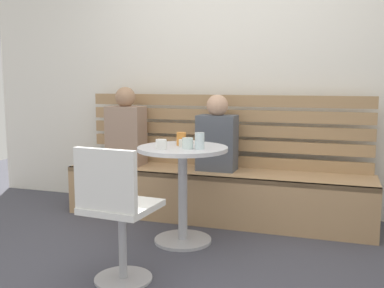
{
  "coord_description": "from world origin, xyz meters",
  "views": [
    {
      "loc": [
        1.04,
        -2.56,
        1.23
      ],
      "look_at": [
        -0.04,
        0.66,
        0.75
      ],
      "focal_mm": 41.89,
      "sensor_mm": 36.0,
      "label": 1
    }
  ],
  "objects_px": {
    "cafe_table": "(183,176)",
    "plate_small": "(186,142)",
    "person_adult": "(126,130)",
    "cup_espresso_small": "(183,143)",
    "cup_glass_tall": "(200,141)",
    "cup_tumbler_orange": "(181,139)",
    "booth_bench": "(215,195)",
    "person_child_left": "(217,137)",
    "cup_ceramic_white": "(161,144)",
    "cup_glass_short": "(188,143)",
    "white_chair": "(116,210)"
  },
  "relations": [
    {
      "from": "booth_bench",
      "to": "cup_espresso_small",
      "type": "bearing_deg",
      "value": -97.51
    },
    {
      "from": "cup_glass_tall",
      "to": "cup_tumbler_orange",
      "type": "bearing_deg",
      "value": 144.12
    },
    {
      "from": "cup_glass_tall",
      "to": "booth_bench",
      "type": "bearing_deg",
      "value": 95.87
    },
    {
      "from": "person_child_left",
      "to": "cup_tumbler_orange",
      "type": "height_order",
      "value": "person_child_left"
    },
    {
      "from": "person_adult",
      "to": "cup_glass_tall",
      "type": "bearing_deg",
      "value": -37.3
    },
    {
      "from": "cup_tumbler_orange",
      "to": "cup_glass_tall",
      "type": "xyz_separation_m",
      "value": [
        0.19,
        -0.14,
        0.01
      ]
    },
    {
      "from": "person_child_left",
      "to": "cup_tumbler_orange",
      "type": "xyz_separation_m",
      "value": [
        -0.12,
        -0.6,
        0.05
      ]
    },
    {
      "from": "cup_tumbler_orange",
      "to": "cup_espresso_small",
      "type": "height_order",
      "value": "cup_tumbler_orange"
    },
    {
      "from": "booth_bench",
      "to": "person_adult",
      "type": "distance_m",
      "value": 1.04
    },
    {
      "from": "person_child_left",
      "to": "plate_small",
      "type": "relative_size",
      "value": 3.95
    },
    {
      "from": "cafe_table",
      "to": "white_chair",
      "type": "xyz_separation_m",
      "value": [
        -0.13,
        -0.81,
        -0.05
      ]
    },
    {
      "from": "cup_glass_short",
      "to": "cup_espresso_small",
      "type": "relative_size",
      "value": 1.43
    },
    {
      "from": "person_child_left",
      "to": "white_chair",
      "type": "bearing_deg",
      "value": -98.22
    },
    {
      "from": "cup_ceramic_white",
      "to": "cup_glass_tall",
      "type": "bearing_deg",
      "value": 18.12
    },
    {
      "from": "person_child_left",
      "to": "cup_glass_short",
      "type": "distance_m",
      "value": 0.75
    },
    {
      "from": "white_chair",
      "to": "cup_glass_short",
      "type": "relative_size",
      "value": 10.63
    },
    {
      "from": "cup_glass_tall",
      "to": "cafe_table",
      "type": "bearing_deg",
      "value": 157.19
    },
    {
      "from": "cup_espresso_small",
      "to": "cup_glass_short",
      "type": "bearing_deg",
      "value": -49.31
    },
    {
      "from": "cup_glass_tall",
      "to": "plate_small",
      "type": "height_order",
      "value": "cup_glass_tall"
    },
    {
      "from": "cup_ceramic_white",
      "to": "person_adult",
      "type": "bearing_deg",
      "value": 130.37
    },
    {
      "from": "booth_bench",
      "to": "cup_glass_short",
      "type": "relative_size",
      "value": 33.75
    },
    {
      "from": "cafe_table",
      "to": "cup_espresso_small",
      "type": "bearing_deg",
      "value": 118.95
    },
    {
      "from": "cup_ceramic_white",
      "to": "cup_glass_tall",
      "type": "height_order",
      "value": "cup_glass_tall"
    },
    {
      "from": "cup_tumbler_orange",
      "to": "cup_glass_tall",
      "type": "height_order",
      "value": "cup_glass_tall"
    },
    {
      "from": "cup_tumbler_orange",
      "to": "cup_glass_short",
      "type": "height_order",
      "value": "cup_tumbler_orange"
    },
    {
      "from": "booth_bench",
      "to": "cup_glass_tall",
      "type": "bearing_deg",
      "value": -84.13
    },
    {
      "from": "booth_bench",
      "to": "person_child_left",
      "type": "bearing_deg",
      "value": 87.43
    },
    {
      "from": "booth_bench",
      "to": "plate_small",
      "type": "bearing_deg",
      "value": -108.12
    },
    {
      "from": "person_adult",
      "to": "cup_ceramic_white",
      "type": "relative_size",
      "value": 9.19
    },
    {
      "from": "booth_bench",
      "to": "cafe_table",
      "type": "xyz_separation_m",
      "value": [
        -0.08,
        -0.64,
        0.3
      ]
    },
    {
      "from": "cup_glass_tall",
      "to": "cup_glass_short",
      "type": "xyz_separation_m",
      "value": [
        -0.09,
        -0.01,
        -0.02
      ]
    },
    {
      "from": "person_adult",
      "to": "cup_glass_short",
      "type": "relative_size",
      "value": 9.19
    },
    {
      "from": "white_chair",
      "to": "cup_espresso_small",
      "type": "bearing_deg",
      "value": 80.97
    },
    {
      "from": "cup_tumbler_orange",
      "to": "cup_glass_short",
      "type": "relative_size",
      "value": 1.25
    },
    {
      "from": "cup_tumbler_orange",
      "to": "plate_small",
      "type": "bearing_deg",
      "value": 95.0
    },
    {
      "from": "cafe_table",
      "to": "plate_small",
      "type": "distance_m",
      "value": 0.33
    },
    {
      "from": "person_adult",
      "to": "cup_tumbler_orange",
      "type": "distance_m",
      "value": 0.97
    },
    {
      "from": "booth_bench",
      "to": "person_child_left",
      "type": "height_order",
      "value": "person_child_left"
    },
    {
      "from": "person_adult",
      "to": "cup_espresso_small",
      "type": "distance_m",
      "value": 1.04
    },
    {
      "from": "white_chair",
      "to": "cup_ceramic_white",
      "type": "relative_size",
      "value": 10.63
    },
    {
      "from": "cafe_table",
      "to": "plate_small",
      "type": "bearing_deg",
      "value": 102.51
    },
    {
      "from": "cup_espresso_small",
      "to": "cup_tumbler_orange",
      "type": "bearing_deg",
      "value": 116.82
    },
    {
      "from": "person_child_left",
      "to": "plate_small",
      "type": "height_order",
      "value": "person_child_left"
    },
    {
      "from": "booth_bench",
      "to": "cup_ceramic_white",
      "type": "xyz_separation_m",
      "value": [
        -0.19,
        -0.79,
        0.55
      ]
    },
    {
      "from": "cup_tumbler_orange",
      "to": "cup_glass_short",
      "type": "xyz_separation_m",
      "value": [
        0.1,
        -0.15,
        -0.01
      ]
    },
    {
      "from": "white_chair",
      "to": "cup_glass_tall",
      "type": "height_order",
      "value": "cup_glass_tall"
    },
    {
      "from": "cup_ceramic_white",
      "to": "cup_glass_short",
      "type": "xyz_separation_m",
      "value": [
        0.18,
        0.08,
        0.01
      ]
    },
    {
      "from": "cup_ceramic_white",
      "to": "cup_glass_short",
      "type": "bearing_deg",
      "value": 23.48
    },
    {
      "from": "booth_bench",
      "to": "person_adult",
      "type": "bearing_deg",
      "value": 178.06
    },
    {
      "from": "person_child_left",
      "to": "cup_espresso_small",
      "type": "height_order",
      "value": "person_child_left"
    }
  ]
}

